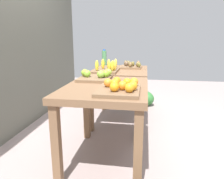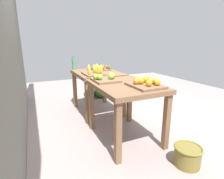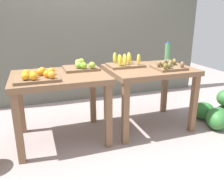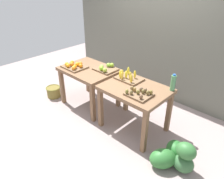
{
  "view_description": "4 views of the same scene",
  "coord_description": "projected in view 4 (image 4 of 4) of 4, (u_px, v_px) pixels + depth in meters",
  "views": [
    {
      "loc": [
        -2.52,
        -0.37,
        1.24
      ],
      "look_at": [
        0.09,
        0.05,
        0.6
      ],
      "focal_mm": 33.56,
      "sensor_mm": 36.0,
      "label": 1
    },
    {
      "loc": [
        -2.56,
        1.12,
        1.33
      ],
      "look_at": [
        -0.08,
        -0.02,
        0.6
      ],
      "focal_mm": 28.08,
      "sensor_mm": 36.0,
      "label": 2
    },
    {
      "loc": [
        -0.82,
        -2.52,
        1.41
      ],
      "look_at": [
        0.04,
        -0.05,
        0.57
      ],
      "focal_mm": 36.68,
      "sensor_mm": 36.0,
      "label": 3
    },
    {
      "loc": [
        2.32,
        -2.41,
        2.4
      ],
      "look_at": [
        0.06,
        -0.01,
        0.58
      ],
      "focal_mm": 34.08,
      "sensor_mm": 36.0,
      "label": 4
    }
  ],
  "objects": [
    {
      "name": "watermelon_pile",
      "position": [
        174.0,
        156.0,
        2.94
      ],
      "size": [
        0.63,
        0.72,
        0.47
      ],
      "color": "#366639",
      "rests_on": "ground_plane"
    },
    {
      "name": "banana_crate",
      "position": [
        128.0,
        77.0,
        3.6
      ],
      "size": [
        0.44,
        0.32,
        0.17
      ],
      "color": "brown",
      "rests_on": "display_table_right"
    },
    {
      "name": "kiwi_bin",
      "position": [
        139.0,
        93.0,
        3.14
      ],
      "size": [
        0.36,
        0.32,
        0.1
      ],
      "color": "brown",
      "rests_on": "display_table_right"
    },
    {
      "name": "display_table_right",
      "position": [
        135.0,
        94.0,
        3.42
      ],
      "size": [
        1.04,
        0.8,
        0.8
      ],
      "color": "brown",
      "rests_on": "ground_plane"
    },
    {
      "name": "wicker_basket",
      "position": [
        54.0,
        92.0,
        4.64
      ],
      "size": [
        0.31,
        0.31,
        0.23
      ],
      "color": "olive",
      "rests_on": "ground_plane"
    },
    {
      "name": "ground_plane",
      "position": [
        110.0,
        115.0,
        4.09
      ],
      "size": [
        8.0,
        8.0,
        0.0
      ],
      "primitive_type": "plane",
      "color": "gray"
    },
    {
      "name": "water_bottle",
      "position": [
        173.0,
        83.0,
        3.24
      ],
      "size": [
        0.08,
        0.08,
        0.27
      ],
      "color": "#4C8C59",
      "rests_on": "display_table_right"
    },
    {
      "name": "back_wall",
      "position": [
        157.0,
        24.0,
        4.22
      ],
      "size": [
        4.4,
        0.12,
        3.0
      ],
      "primitive_type": "cube",
      "color": "#616257",
      "rests_on": "ground_plane"
    },
    {
      "name": "orange_bin",
      "position": [
        74.0,
        66.0,
        4.05
      ],
      "size": [
        0.44,
        0.36,
        0.11
      ],
      "color": "brown",
      "rests_on": "display_table_left"
    },
    {
      "name": "display_table_left",
      "position": [
        89.0,
        74.0,
        4.1
      ],
      "size": [
        1.04,
        0.8,
        0.8
      ],
      "color": "brown",
      "rests_on": "ground_plane"
    },
    {
      "name": "apple_bin",
      "position": [
        106.0,
        68.0,
        3.96
      ],
      "size": [
        0.4,
        0.36,
        0.11
      ],
      "color": "brown",
      "rests_on": "display_table_left"
    }
  ]
}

